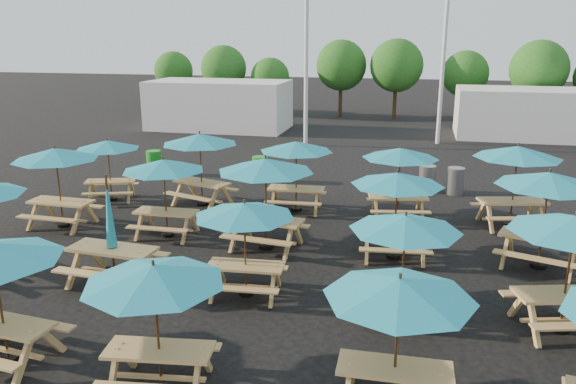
% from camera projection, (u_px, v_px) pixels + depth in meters
% --- Properties ---
extents(ground, '(120.00, 120.00, 0.00)m').
position_uv_depth(ground, '(275.00, 247.00, 14.76)').
color(ground, black).
rests_on(ground, ground).
extents(picnic_unit_2, '(2.45, 2.45, 2.34)m').
position_uv_depth(picnic_unit_2, '(56.00, 157.00, 15.81)').
color(picnic_unit_2, tan).
rests_on(picnic_unit_2, ground).
extents(picnic_unit_3, '(2.67, 2.67, 2.07)m').
position_uv_depth(picnic_unit_3, '(107.00, 147.00, 18.46)').
color(picnic_unit_3, tan).
rests_on(picnic_unit_3, ground).
extents(picnic_unit_5, '(2.08, 1.85, 2.51)m').
position_uv_depth(picnic_unit_5, '(112.00, 240.00, 12.40)').
color(picnic_unit_5, tan).
rests_on(picnic_unit_5, ground).
extents(picnic_unit_6, '(2.28, 2.28, 2.20)m').
position_uv_depth(picnic_unit_6, '(164.00, 169.00, 15.06)').
color(picnic_unit_6, tan).
rests_on(picnic_unit_6, ground).
extents(picnic_unit_7, '(3.05, 3.05, 2.39)m').
position_uv_depth(picnic_unit_7, '(200.00, 142.00, 17.85)').
color(picnic_unit_7, tan).
rests_on(picnic_unit_7, ground).
extents(picnic_unit_8, '(2.44, 2.44, 2.13)m').
position_uv_depth(picnic_unit_8, '(154.00, 280.00, 8.37)').
color(picnic_unit_8, tan).
rests_on(picnic_unit_8, ground).
extents(picnic_unit_9, '(2.27, 2.27, 2.08)m').
position_uv_depth(picnic_unit_9, '(244.00, 214.00, 11.58)').
color(picnic_unit_9, tan).
rests_on(picnic_unit_9, ground).
extents(picnic_unit_10, '(2.74, 2.74, 2.43)m').
position_uv_depth(picnic_unit_10, '(266.00, 169.00, 14.12)').
color(picnic_unit_10, tan).
rests_on(picnic_unit_10, ground).
extents(picnic_unit_11, '(2.42, 2.42, 2.25)m').
position_uv_depth(picnic_unit_11, '(296.00, 150.00, 17.31)').
color(picnic_unit_11, tan).
rests_on(picnic_unit_11, ground).
extents(picnic_unit_12, '(2.22, 2.22, 2.15)m').
position_uv_depth(picnic_unit_12, '(399.00, 294.00, 7.88)').
color(picnic_unit_12, tan).
rests_on(picnic_unit_12, ground).
extents(picnic_unit_13, '(2.26, 2.26, 2.12)m').
position_uv_depth(picnic_unit_13, '(405.00, 228.00, 10.67)').
color(picnic_unit_13, tan).
rests_on(picnic_unit_13, ground).
extents(picnic_unit_14, '(2.48, 2.48, 2.22)m').
position_uv_depth(picnic_unit_14, '(397.00, 183.00, 13.55)').
color(picnic_unit_14, tan).
rests_on(picnic_unit_14, ground).
extents(picnic_unit_15, '(2.63, 2.63, 2.22)m').
position_uv_depth(picnic_unit_15, '(400.00, 156.00, 16.47)').
color(picnic_unit_15, tan).
rests_on(picnic_unit_15, ground).
extents(picnic_unit_17, '(2.89, 2.89, 2.30)m').
position_uv_depth(picnic_unit_17, '(574.00, 230.00, 10.08)').
color(picnic_unit_17, tan).
rests_on(picnic_unit_17, ground).
extents(picnic_unit_18, '(3.07, 3.07, 2.38)m').
position_uv_depth(picnic_unit_18, '(549.00, 184.00, 12.92)').
color(picnic_unit_18, tan).
rests_on(picnic_unit_18, ground).
extents(picnic_unit_19, '(2.96, 2.96, 2.40)m').
position_uv_depth(picnic_unit_19, '(517.00, 156.00, 15.79)').
color(picnic_unit_19, tan).
rests_on(picnic_unit_19, ground).
extents(waste_bin_0, '(0.59, 0.59, 0.94)m').
position_uv_depth(waste_bin_0, '(154.00, 162.00, 22.41)').
color(waste_bin_0, '#1A9121').
rests_on(waste_bin_0, ground).
extents(waste_bin_1, '(0.59, 0.59, 0.94)m').
position_uv_depth(waste_bin_1, '(260.00, 169.00, 21.33)').
color(waste_bin_1, '#1A9121').
rests_on(waste_bin_1, ground).
extents(waste_bin_2, '(0.59, 0.59, 0.94)m').
position_uv_depth(waste_bin_2, '(427.00, 179.00, 19.88)').
color(waste_bin_2, gray).
rests_on(waste_bin_2, ground).
extents(waste_bin_3, '(0.59, 0.59, 0.94)m').
position_uv_depth(waste_bin_3, '(456.00, 181.00, 19.56)').
color(waste_bin_3, gray).
rests_on(waste_bin_3, ground).
extents(mast_0, '(0.20, 0.20, 12.00)m').
position_uv_depth(mast_0, '(307.00, 21.00, 26.70)').
color(mast_0, silver).
rests_on(mast_0, ground).
extents(mast_1, '(0.20, 0.20, 12.00)m').
position_uv_depth(mast_1, '(446.00, 22.00, 27.16)').
color(mast_1, silver).
rests_on(mast_1, ground).
extents(event_tent_0, '(8.00, 4.00, 2.80)m').
position_uv_depth(event_tent_0, '(219.00, 105.00, 33.00)').
color(event_tent_0, silver).
rests_on(event_tent_0, ground).
extents(event_tent_1, '(7.00, 4.00, 2.60)m').
position_uv_depth(event_tent_1, '(524.00, 113.00, 30.26)').
color(event_tent_1, silver).
rests_on(event_tent_1, ground).
extents(tree_0, '(2.80, 2.80, 4.24)m').
position_uv_depth(tree_0, '(174.00, 71.00, 40.74)').
color(tree_0, '#382314').
rests_on(tree_0, ground).
extents(tree_1, '(3.11, 3.11, 4.72)m').
position_uv_depth(tree_1, '(224.00, 68.00, 38.44)').
color(tree_1, '#382314').
rests_on(tree_1, ground).
extents(tree_2, '(2.59, 2.59, 3.93)m').
position_uv_depth(tree_2, '(270.00, 77.00, 37.62)').
color(tree_2, '#382314').
rests_on(tree_2, ground).
extents(tree_3, '(3.36, 3.36, 5.09)m').
position_uv_depth(tree_3, '(341.00, 65.00, 37.39)').
color(tree_3, '#382314').
rests_on(tree_3, ground).
extents(tree_4, '(3.41, 3.41, 5.17)m').
position_uv_depth(tree_4, '(397.00, 66.00, 36.15)').
color(tree_4, '#382314').
rests_on(tree_4, ground).
extents(tree_5, '(2.94, 2.94, 4.45)m').
position_uv_depth(tree_5, '(465.00, 74.00, 35.73)').
color(tree_5, '#382314').
rests_on(tree_5, ground).
extents(tree_6, '(3.38, 3.38, 5.13)m').
position_uv_depth(tree_6, '(539.00, 69.00, 33.07)').
color(tree_6, '#382314').
rests_on(tree_6, ground).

